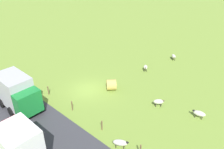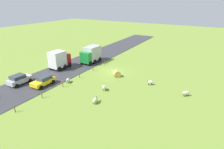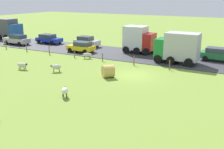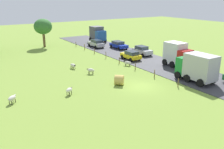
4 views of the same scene
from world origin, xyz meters
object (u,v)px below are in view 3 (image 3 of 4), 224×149
at_px(sheep_3, 56,67).
at_px(car_0, 218,54).
at_px(sheep_4, 87,55).
at_px(truck_1, 139,39).
at_px(sheep_1, 65,91).
at_px(sheep_0, 22,65).
at_px(hay_bale_0, 108,71).
at_px(car_2, 87,41).
at_px(car_1, 81,47).
at_px(truck_0, 178,47).
at_px(car_4, 49,39).
at_px(truck_2, 10,29).
at_px(car_7, 17,39).

relative_size(sheep_3, car_0, 0.25).
height_order(sheep_4, truck_1, truck_1).
height_order(sheep_1, truck_1, truck_1).
relative_size(sheep_0, hay_bale_0, 1.04).
xyz_separation_m(car_0, car_2, (0.18, 19.33, 0.00)).
height_order(car_0, car_2, car_2).
relative_size(hay_bale_0, car_1, 0.32).
bearing_deg(hay_bale_0, truck_1, 9.58).
bearing_deg(truck_0, car_4, 81.70).
relative_size(sheep_1, truck_1, 0.25).
bearing_deg(sheep_3, car_4, 43.52).
bearing_deg(car_1, car_2, 23.90).
height_order(sheep_1, car_2, car_2).
height_order(sheep_0, truck_1, truck_1).
relative_size(truck_1, truck_2, 1.02).
height_order(sheep_0, truck_0, truck_0).
distance_m(truck_1, car_0, 10.52).
distance_m(truck_2, car_7, 6.39).
relative_size(sheep_4, car_4, 0.30).
height_order(sheep_0, sheep_4, sheep_0).
distance_m(sheep_0, sheep_1, 10.39).
xyz_separation_m(sheep_1, sheep_3, (5.57, 5.49, -0.01)).
relative_size(hay_bale_0, truck_1, 0.30).
bearing_deg(sheep_1, car_2, 29.21).
distance_m(sheep_1, sheep_3, 7.82).
xyz_separation_m(sheep_3, truck_0, (9.80, -10.11, 1.40)).
relative_size(hay_bale_0, car_0, 0.28).
distance_m(hay_bale_0, car_7, 23.73).
xyz_separation_m(sheep_3, car_2, (13.48, 5.17, 0.35)).
relative_size(car_0, car_2, 1.14).
bearing_deg(car_1, truck_0, -89.25).
distance_m(truck_0, truck_1, 7.20).
height_order(car_0, car_4, car_0).
relative_size(truck_2, car_7, 0.89).
relative_size(sheep_3, car_1, 0.29).
relative_size(car_1, car_2, 1.01).
height_order(sheep_3, sheep_4, sheep_3).
distance_m(truck_2, car_1, 18.48).
bearing_deg(car_4, car_7, 130.58).
relative_size(sheep_4, car_2, 0.33).
relative_size(sheep_3, car_4, 0.26).
distance_m(sheep_3, car_4, 18.05).
bearing_deg(truck_0, hay_bale_0, 153.89).
xyz_separation_m(sheep_3, sheep_4, (6.87, 0.68, -0.05)).
height_order(truck_1, car_0, truck_1).
distance_m(truck_1, car_2, 8.94).
height_order(sheep_1, car_1, car_1).
distance_m(sheep_4, hay_bale_0, 8.77).
distance_m(sheep_4, car_0, 16.18).
bearing_deg(truck_2, sheep_1, -124.77).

